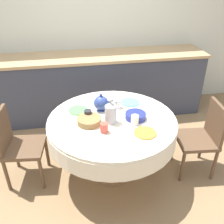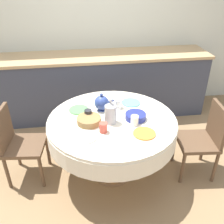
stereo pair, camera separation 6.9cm
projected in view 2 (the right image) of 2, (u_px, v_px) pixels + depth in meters
ground_plane at (112, 173)px, 2.87m from camera, size 12.00×12.00×0.00m
wall_back at (95, 25)px, 3.68m from camera, size 7.00×0.05×2.60m
kitchen_counter at (99, 85)px, 3.81m from camera, size 3.24×0.64×0.96m
dining_table at (112, 129)px, 2.56m from camera, size 1.31×1.31×0.73m
chair_left at (204, 137)px, 2.67m from camera, size 0.44×0.44×0.84m
chair_right at (17, 141)px, 2.60m from camera, size 0.44×0.44×0.84m
plate_near_left at (85, 137)px, 2.23m from camera, size 0.21×0.21×0.01m
cup_near_left at (103, 128)px, 2.28m from camera, size 0.07×0.07×0.09m
plate_near_right at (144, 133)px, 2.27m from camera, size 0.21×0.21×0.01m
cup_near_right at (135, 120)px, 2.39m from camera, size 0.07×0.07×0.09m
plate_far_left at (79, 110)px, 2.65m from camera, size 0.21×0.21×0.01m
cup_far_left at (88, 114)px, 2.49m from camera, size 0.07×0.07×0.09m
plate_far_right at (131, 103)px, 2.78m from camera, size 0.21×0.21×0.01m
cup_far_right at (119, 104)px, 2.67m from camera, size 0.07×0.07×0.09m
coffee_carafe at (111, 112)px, 2.39m from camera, size 0.11×0.11×0.26m
teapot at (102, 103)px, 2.61m from camera, size 0.21×0.15×0.20m
bread_basket at (89, 120)px, 2.42m from camera, size 0.23×0.23×0.06m
fruit_bowl at (136, 116)px, 2.49m from camera, size 0.21×0.21×0.06m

